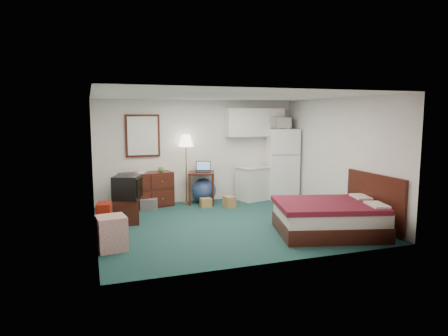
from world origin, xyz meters
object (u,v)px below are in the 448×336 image
object	(u,v)px
desk	(202,188)
kitchen_counter	(253,184)
dresser	(146,190)
fridge	(282,164)
suitcase	(104,220)
tv_stand	(126,211)
floor_lamp	(186,169)
bed	(329,218)

from	to	relation	value
desk	kitchen_counter	world-z (taller)	kitchen_counter
dresser	desk	world-z (taller)	dresser
dresser	fridge	world-z (taller)	fridge
desk	suitcase	xyz separation A→B (m)	(-2.35, -2.08, -0.08)
fridge	tv_stand	xyz separation A→B (m)	(-4.04, -1.20, -0.65)
dresser	floor_lamp	distance (m)	1.07
floor_lamp	fridge	world-z (taller)	fridge
floor_lamp	suitcase	xyz separation A→B (m)	(-2.00, -2.20, -0.53)
floor_lamp	fridge	distance (m)	2.49
tv_stand	fridge	bearing A→B (deg)	22.01
floor_lamp	bed	xyz separation A→B (m)	(1.83, -3.31, -0.55)
desk	floor_lamp	bearing A→B (deg)	178.37
tv_stand	suitcase	distance (m)	0.94
desk	suitcase	world-z (taller)	desk
fridge	tv_stand	bearing A→B (deg)	-151.64
kitchen_counter	suitcase	size ratio (longest dim) A/B	1.33
fridge	suitcase	size ratio (longest dim) A/B	2.92
bed	dresser	bearing A→B (deg)	145.61
fridge	kitchen_counter	bearing A→B (deg)	-170.43
tv_stand	floor_lamp	bearing A→B (deg)	46.78
tv_stand	suitcase	size ratio (longest dim) A/B	0.88
bed	suitcase	size ratio (longest dim) A/B	2.94
floor_lamp	kitchen_counter	bearing A→B (deg)	-4.70
desk	fridge	world-z (taller)	fridge
dresser	tv_stand	size ratio (longest dim) A/B	2.21
desk	fridge	bearing A→B (deg)	16.13
bed	kitchen_counter	bearing A→B (deg)	107.04
desk	bed	bearing A→B (deg)	-47.58
fridge	bed	size ratio (longest dim) A/B	0.99
floor_lamp	kitchen_counter	size ratio (longest dim) A/B	2.06
floor_lamp	bed	distance (m)	3.83
suitcase	kitchen_counter	bearing A→B (deg)	37.96
tv_stand	suitcase	world-z (taller)	suitcase
bed	tv_stand	size ratio (longest dim) A/B	3.34
dresser	tv_stand	bearing A→B (deg)	-125.69
tv_stand	desk	bearing A→B (deg)	38.74
dresser	kitchen_counter	world-z (taller)	kitchen_counter
dresser	desk	distance (m)	1.32
floor_lamp	dresser	bearing A→B (deg)	-175.89
desk	fridge	distance (m)	2.20
floor_lamp	desk	bearing A→B (deg)	-19.11
kitchen_counter	floor_lamp	bearing A→B (deg)	159.78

